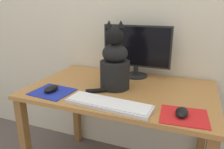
# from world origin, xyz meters

# --- Properties ---
(desk) EXTENTS (1.13, 0.71, 0.72)m
(desk) POSITION_xyz_m (0.00, 0.00, 0.61)
(desk) COLOR #A87038
(desk) RESTS_ON ground_plane
(monitor) EXTENTS (0.48, 0.17, 0.36)m
(monitor) POSITION_xyz_m (0.02, 0.26, 0.91)
(monitor) COLOR black
(monitor) RESTS_ON desk
(keyboard) EXTENTS (0.46, 0.17, 0.02)m
(keyboard) POSITION_xyz_m (0.02, -0.26, 0.73)
(keyboard) COLOR silver
(keyboard) RESTS_ON desk
(mousepad_left) EXTENTS (0.24, 0.22, 0.00)m
(mousepad_left) POSITION_xyz_m (-0.36, -0.22, 0.72)
(mousepad_left) COLOR #1E2D9E
(mousepad_left) RESTS_ON desk
(mousepad_right) EXTENTS (0.23, 0.21, 0.00)m
(mousepad_right) POSITION_xyz_m (0.39, -0.24, 0.72)
(mousepad_right) COLOR red
(mousepad_right) RESTS_ON desk
(computer_mouse_left) EXTENTS (0.06, 0.11, 0.04)m
(computer_mouse_left) POSITION_xyz_m (-0.36, -0.21, 0.74)
(computer_mouse_left) COLOR black
(computer_mouse_left) RESTS_ON mousepad_left
(computer_mouse_right) EXTENTS (0.06, 0.10, 0.03)m
(computer_mouse_right) POSITION_xyz_m (0.38, -0.24, 0.73)
(computer_mouse_right) COLOR black
(computer_mouse_right) RESTS_ON mousepad_right
(cat) EXTENTS (0.24, 0.27, 0.41)m
(cat) POSITION_xyz_m (-0.04, -0.01, 0.87)
(cat) COLOR black
(cat) RESTS_ON desk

